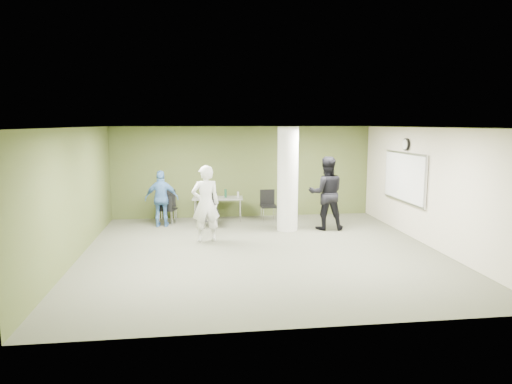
{
  "coord_description": "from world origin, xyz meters",
  "views": [
    {
      "loc": [
        -1.42,
        -9.98,
        2.88
      ],
      "look_at": [
        0.01,
        1.0,
        1.22
      ],
      "focal_mm": 32.0,
      "sensor_mm": 36.0,
      "label": 1
    }
  ],
  "objects": [
    {
      "name": "ceiling",
      "position": [
        0.0,
        0.0,
        2.8
      ],
      "size": [
        8.0,
        8.0,
        0.0
      ],
      "primitive_type": "plane",
      "rotation": [
        3.14,
        0.0,
        0.0
      ],
      "color": "white",
      "rests_on": "wall_back"
    },
    {
      "name": "woman_white",
      "position": [
        -1.23,
        1.05,
        0.94
      ],
      "size": [
        0.76,
        0.57,
        1.88
      ],
      "primitive_type": "imported",
      "rotation": [
        0.0,
        0.0,
        3.33
      ],
      "color": "silver",
      "rests_on": "floor"
    },
    {
      "name": "wall_clock",
      "position": [
        3.92,
        1.2,
        2.35
      ],
      "size": [
        0.06,
        0.32,
        0.32
      ],
      "color": "black",
      "rests_on": "wall_right_cream"
    },
    {
      "name": "wall_back",
      "position": [
        0.0,
        4.0,
        1.4
      ],
      "size": [
        8.0,
        2.8,
        0.02
      ],
      "primitive_type": "cube",
      "rotation": [
        1.57,
        0.0,
        0.0
      ],
      "color": "#545E2C",
      "rests_on": "floor"
    },
    {
      "name": "floor",
      "position": [
        0.0,
        0.0,
        0.0
      ],
      "size": [
        8.0,
        8.0,
        0.0
      ],
      "primitive_type": "plane",
      "color": "#525341",
      "rests_on": "ground"
    },
    {
      "name": "chair_table_left",
      "position": [
        -1.11,
        2.65,
        0.57
      ],
      "size": [
        0.5,
        0.5,
        0.98
      ],
      "rotation": [
        0.0,
        0.0,
        0.04
      ],
      "color": "black",
      "rests_on": "floor"
    },
    {
      "name": "chair_back_right",
      "position": [
        -2.3,
        3.06,
        0.52
      ],
      "size": [
        0.55,
        0.55,
        0.9
      ],
      "rotation": [
        0.0,
        0.0,
        2.86
      ],
      "color": "black",
      "rests_on": "floor"
    },
    {
      "name": "wastebasket",
      "position": [
        -1.2,
        3.44,
        0.14
      ],
      "size": [
        0.24,
        0.24,
        0.27
      ],
      "primitive_type": "cylinder",
      "color": "#4C4C4C",
      "rests_on": "floor"
    },
    {
      "name": "wall_right_cream",
      "position": [
        4.0,
        0.0,
        1.4
      ],
      "size": [
        0.02,
        8.0,
        2.8
      ],
      "primitive_type": "cube",
      "color": "beige",
      "rests_on": "floor"
    },
    {
      "name": "chair_table_right",
      "position": [
        0.66,
        3.27,
        0.54
      ],
      "size": [
        0.47,
        0.47,
        0.92
      ],
      "rotation": [
        0.0,
        0.0,
        0.03
      ],
      "color": "black",
      "rests_on": "floor"
    },
    {
      "name": "man_blue",
      "position": [
        -2.42,
        2.85,
        0.79
      ],
      "size": [
        0.95,
        0.43,
        1.59
      ],
      "primitive_type": "imported",
      "rotation": [
        0.0,
        0.0,
        3.1
      ],
      "color": "#4675AF",
      "rests_on": "floor"
    },
    {
      "name": "wall_left",
      "position": [
        -4.0,
        0.0,
        1.4
      ],
      "size": [
        0.02,
        8.0,
        2.8
      ],
      "primitive_type": "cube",
      "color": "#545E2C",
      "rests_on": "floor"
    },
    {
      "name": "folding_table",
      "position": [
        -0.81,
        3.44,
        0.65
      ],
      "size": [
        1.52,
        0.74,
        0.95
      ],
      "rotation": [
        0.0,
        0.0,
        -0.07
      ],
      "color": "gray",
      "rests_on": "floor"
    },
    {
      "name": "man_black",
      "position": [
        2.07,
        1.96,
        1.0
      ],
      "size": [
        1.05,
        0.86,
        2.0
      ],
      "primitive_type": "imported",
      "rotation": [
        0.0,
        0.0,
        3.03
      ],
      "color": "black",
      "rests_on": "floor"
    },
    {
      "name": "column",
      "position": [
        1.0,
        2.0,
        1.4
      ],
      "size": [
        0.56,
        0.56,
        2.8
      ],
      "primitive_type": "cylinder",
      "color": "silver",
      "rests_on": "floor"
    },
    {
      "name": "chair_back_left",
      "position": [
        -2.33,
        3.57,
        0.56
      ],
      "size": [
        0.61,
        0.61,
        0.96
      ],
      "rotation": [
        0.0,
        0.0,
        3.5
      ],
      "color": "black",
      "rests_on": "floor"
    },
    {
      "name": "whiteboard",
      "position": [
        3.92,
        1.2,
        1.5
      ],
      "size": [
        0.05,
        2.3,
        1.3
      ],
      "color": "silver",
      "rests_on": "wall_right_cream"
    }
  ]
}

